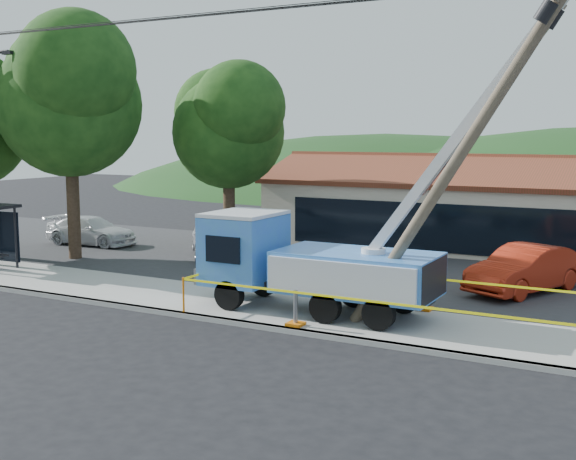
# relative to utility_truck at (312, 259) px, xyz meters

# --- Properties ---
(ground) EXTENTS (120.00, 120.00, 0.00)m
(ground) POSITION_rel_utility_truck_xyz_m (-1.75, -4.18, -1.79)
(ground) COLOR black
(ground) RESTS_ON ground
(curb) EXTENTS (60.00, 0.25, 0.15)m
(curb) POSITION_rel_utility_truck_xyz_m (-1.75, -2.08, -1.72)
(curb) COLOR #A3A099
(curb) RESTS_ON ground
(sidewalk) EXTENTS (60.00, 4.00, 0.15)m
(sidewalk) POSITION_rel_utility_truck_xyz_m (-1.75, -0.18, -1.72)
(sidewalk) COLOR #A3A099
(sidewalk) RESTS_ON ground
(parking_lot) EXTENTS (60.00, 12.00, 0.10)m
(parking_lot) POSITION_rel_utility_truck_xyz_m (-1.75, 7.82, -1.74)
(parking_lot) COLOR #28282B
(parking_lot) RESTS_ON ground
(strip_mall) EXTENTS (22.50, 8.53, 4.67)m
(strip_mall) POSITION_rel_utility_truck_xyz_m (2.25, 15.80, 0.09)
(strip_mall) COLOR #C0B498
(strip_mall) RESTS_ON ground
(tree_west_near) EXTENTS (7.56, 6.72, 10.80)m
(tree_west_near) POSITION_rel_utility_truck_xyz_m (-13.75, 3.82, 5.73)
(tree_west_near) COLOR #332316
(tree_west_near) RESTS_ON ground
(tree_lot) EXTENTS (6.30, 5.60, 8.94)m
(tree_lot) POSITION_rel_utility_truck_xyz_m (-8.75, 8.82, 4.42)
(tree_lot) COLOR #332316
(tree_lot) RESTS_ON ground
(hill_west) EXTENTS (78.40, 56.00, 28.00)m
(hill_west) POSITION_rel_utility_truck_xyz_m (-16.75, 50.82, -1.79)
(hill_west) COLOR #193D16
(hill_west) RESTS_ON ground
(utility_truck) EXTENTS (11.36, 4.02, 9.72)m
(utility_truck) POSITION_rel_utility_truck_xyz_m (0.00, 0.00, 0.00)
(utility_truck) COLOR black
(utility_truck) RESTS_ON ground
(leaning_pole) EXTENTS (6.04, 1.87, 9.63)m
(leaning_pole) POSITION_rel_utility_truck_xyz_m (4.82, -0.47, 3.56)
(leaning_pole) COLOR brown
(leaning_pole) RESTS_ON ground
(caution_tape) EXTENTS (12.70, 3.79, 1.10)m
(caution_tape) POSITION_rel_utility_truck_xyz_m (2.91, -0.20, -0.82)
(caution_tape) COLOR orange
(caution_tape) RESTS_ON ground
(car_silver) EXTENTS (4.51, 5.02, 1.65)m
(car_silver) POSITION_rel_utility_truck_xyz_m (-8.81, 7.60, -1.79)
(car_silver) COLOR #B6B8BE
(car_silver) RESTS_ON ground
(car_red) EXTENTS (3.62, 5.28, 1.65)m
(car_red) POSITION_rel_utility_truck_xyz_m (5.34, 6.19, -1.79)
(car_red) COLOR #A92510
(car_red) RESTS_ON ground
(car_white) EXTENTS (4.96, 2.28, 1.41)m
(car_white) POSITION_rel_utility_truck_xyz_m (-15.94, 7.16, -1.79)
(car_white) COLOR silver
(car_white) RESTS_ON ground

